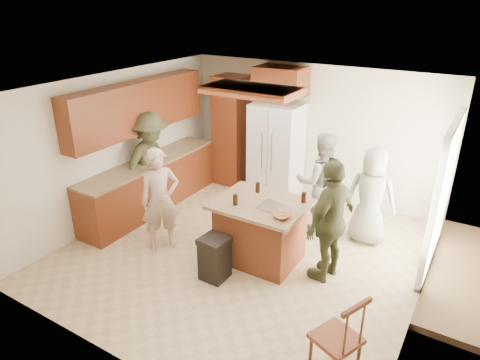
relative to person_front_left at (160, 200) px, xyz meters
The scene contains 12 objects.
person_front_left is the anchor object (origin of this frame).
person_behind_left 2.57m from the person_front_left, 44.75° to the left, with size 0.81×0.50×1.66m, color gray.
person_behind_right 3.21m from the person_front_left, 34.42° to the left, with size 0.76×0.50×1.57m, color gray.
person_side_right 2.52m from the person_front_left, 13.49° to the left, with size 1.02×0.52×1.73m, color #404427.
person_counter 1.29m from the person_front_left, 137.53° to the left, with size 1.17×0.55×1.82m, color #363720.
left_cabinetry 1.43m from the person_front_left, 140.24° to the left, with size 0.64×3.00×2.30m.
back_wall_units 2.77m from the person_front_left, 93.81° to the left, with size 1.80×0.60×2.45m.
refrigerator 2.70m from the person_front_left, 77.07° to the left, with size 0.90×0.76×1.80m.
kitchen_island 1.56m from the person_front_left, 18.08° to the left, with size 1.28×1.03×0.93m.
island_items 1.75m from the person_front_left, 13.52° to the left, with size 0.89×0.74×0.15m.
trash_bin 1.27m from the person_front_left, 12.51° to the right, with size 0.39×0.39×0.63m.
spindle_chair 3.30m from the person_front_left, 17.23° to the right, with size 0.55×0.55×0.99m.
Camera 1 is at (2.85, -4.79, 3.62)m, focal length 32.00 mm.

